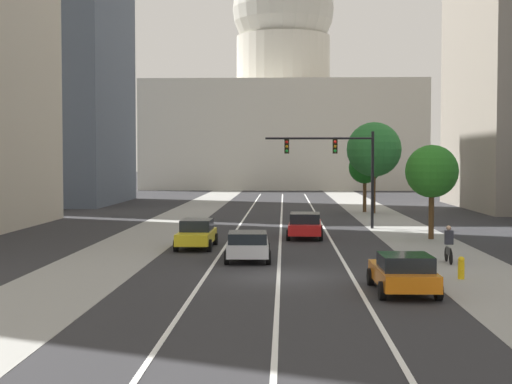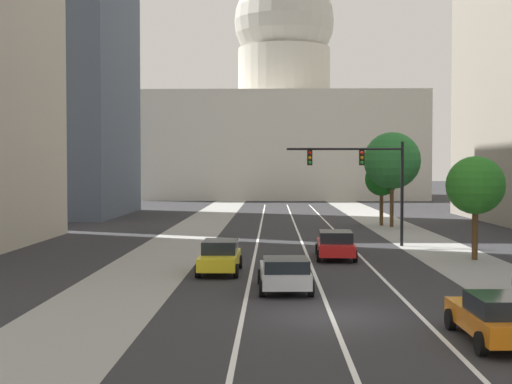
{
  "view_description": "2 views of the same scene",
  "coord_description": "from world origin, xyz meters",
  "px_view_note": "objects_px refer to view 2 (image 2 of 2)",
  "views": [
    {
      "loc": [
        0.22,
        -29.67,
        4.74
      ],
      "look_at": [
        -1.81,
        23.77,
        2.35
      ],
      "focal_mm": 52.29,
      "sensor_mm": 36.0,
      "label": 1
    },
    {
      "loc": [
        -1.96,
        -22.98,
        4.93
      ],
      "look_at": [
        -2.88,
        15.8,
        3.59
      ],
      "focal_mm": 48.91,
      "sensor_mm": 36.0,
      "label": 2
    }
  ],
  "objects_px": {
    "car_yellow": "(220,256)",
    "capitol_building": "(284,121)",
    "car_silver": "(285,273)",
    "traffic_signal_mast": "(366,171)",
    "street_tree_mid_right": "(382,180)",
    "street_tree_near_right": "(475,186)",
    "car_orange": "(499,317)",
    "street_tree_far_right": "(392,161)",
    "car_red": "(335,244)"
  },
  "relations": [
    {
      "from": "car_yellow",
      "to": "capitol_building",
      "type": "bearing_deg",
      "value": -2.24
    },
    {
      "from": "car_silver",
      "to": "traffic_signal_mast",
      "type": "xyz_separation_m",
      "value": [
        5.38,
        16.28,
        4.0
      ]
    },
    {
      "from": "capitol_building",
      "to": "traffic_signal_mast",
      "type": "distance_m",
      "value": 74.95
    },
    {
      "from": "traffic_signal_mast",
      "to": "street_tree_mid_right",
      "type": "height_order",
      "value": "traffic_signal_mast"
    },
    {
      "from": "street_tree_mid_right",
      "to": "street_tree_near_right",
      "type": "height_order",
      "value": "street_tree_near_right"
    },
    {
      "from": "car_orange",
      "to": "street_tree_mid_right",
      "type": "xyz_separation_m",
      "value": [
        2.95,
        40.16,
        3.21
      ]
    },
    {
      "from": "traffic_signal_mast",
      "to": "street_tree_near_right",
      "type": "distance_m",
      "value": 8.24
    },
    {
      "from": "car_yellow",
      "to": "street_tree_far_right",
      "type": "height_order",
      "value": "street_tree_far_right"
    },
    {
      "from": "car_red",
      "to": "street_tree_near_right",
      "type": "distance_m",
      "value": 8.1
    },
    {
      "from": "car_yellow",
      "to": "street_tree_far_right",
      "type": "bearing_deg",
      "value": -25.13
    },
    {
      "from": "traffic_signal_mast",
      "to": "street_tree_mid_right",
      "type": "xyz_separation_m",
      "value": [
        3.47,
        15.76,
        -0.8
      ]
    },
    {
      "from": "car_yellow",
      "to": "car_orange",
      "type": "bearing_deg",
      "value": -144.99
    },
    {
      "from": "capitol_building",
      "to": "car_silver",
      "type": "distance_m",
      "value": 91.5
    },
    {
      "from": "street_tree_mid_right",
      "to": "car_red",
      "type": "bearing_deg",
      "value": -105.06
    },
    {
      "from": "car_red",
      "to": "car_yellow",
      "type": "bearing_deg",
      "value": 133.91
    },
    {
      "from": "car_red",
      "to": "capitol_building",
      "type": "bearing_deg",
      "value": 3.41
    },
    {
      "from": "car_red",
      "to": "car_yellow",
      "type": "height_order",
      "value": "car_yellow"
    },
    {
      "from": "capitol_building",
      "to": "car_red",
      "type": "distance_m",
      "value": 81.5
    },
    {
      "from": "street_tree_mid_right",
      "to": "street_tree_near_right",
      "type": "distance_m",
      "value": 22.32
    },
    {
      "from": "street_tree_far_right",
      "to": "car_orange",
      "type": "bearing_deg",
      "value": -95.28
    },
    {
      "from": "car_red",
      "to": "street_tree_mid_right",
      "type": "relative_size",
      "value": 0.89
    },
    {
      "from": "car_silver",
      "to": "street_tree_mid_right",
      "type": "height_order",
      "value": "street_tree_mid_right"
    },
    {
      "from": "capitol_building",
      "to": "car_silver",
      "type": "xyz_separation_m",
      "value": [
        -1.47,
        -90.68,
        -12.19
      ]
    },
    {
      "from": "traffic_signal_mast",
      "to": "car_orange",
      "type": "bearing_deg",
      "value": -88.77
    },
    {
      "from": "car_silver",
      "to": "traffic_signal_mast",
      "type": "height_order",
      "value": "traffic_signal_mast"
    },
    {
      "from": "car_silver",
      "to": "street_tree_far_right",
      "type": "distance_m",
      "value": 32.32
    },
    {
      "from": "car_orange",
      "to": "car_silver",
      "type": "distance_m",
      "value": 10.04
    },
    {
      "from": "traffic_signal_mast",
      "to": "street_tree_mid_right",
      "type": "distance_m",
      "value": 16.16
    },
    {
      "from": "street_tree_mid_right",
      "to": "street_tree_far_right",
      "type": "height_order",
      "value": "street_tree_far_right"
    },
    {
      "from": "capitol_building",
      "to": "car_silver",
      "type": "height_order",
      "value": "capitol_building"
    },
    {
      "from": "car_silver",
      "to": "street_tree_far_right",
      "type": "xyz_separation_m",
      "value": [
        9.47,
        30.53,
        4.79
      ]
    },
    {
      "from": "capitol_building",
      "to": "car_orange",
      "type": "bearing_deg",
      "value": -87.43
    },
    {
      "from": "traffic_signal_mast",
      "to": "car_red",
      "type": "bearing_deg",
      "value": -111.53
    },
    {
      "from": "car_red",
      "to": "street_tree_far_right",
      "type": "xyz_separation_m",
      "value": [
        6.53,
        20.43,
        4.75
      ]
    },
    {
      "from": "car_red",
      "to": "street_tree_far_right",
      "type": "height_order",
      "value": "street_tree_far_right"
    },
    {
      "from": "car_yellow",
      "to": "car_silver",
      "type": "relative_size",
      "value": 1.02
    },
    {
      "from": "traffic_signal_mast",
      "to": "car_yellow",
      "type": "bearing_deg",
      "value": -126.16
    },
    {
      "from": "car_orange",
      "to": "car_silver",
      "type": "height_order",
      "value": "car_orange"
    },
    {
      "from": "car_yellow",
      "to": "street_tree_near_right",
      "type": "relative_size",
      "value": 0.81
    },
    {
      "from": "car_orange",
      "to": "car_silver",
      "type": "xyz_separation_m",
      "value": [
        -5.9,
        8.12,
        0.01
      ]
    },
    {
      "from": "car_orange",
      "to": "car_red",
      "type": "xyz_separation_m",
      "value": [
        -2.96,
        18.22,
        0.05
      ]
    },
    {
      "from": "capitol_building",
      "to": "car_red",
      "type": "bearing_deg",
      "value": -88.95
    },
    {
      "from": "car_orange",
      "to": "street_tree_mid_right",
      "type": "relative_size",
      "value": 0.81
    },
    {
      "from": "car_red",
      "to": "car_silver",
      "type": "xyz_separation_m",
      "value": [
        -2.94,
        -10.1,
        -0.04
      ]
    },
    {
      "from": "car_yellow",
      "to": "car_silver",
      "type": "xyz_separation_m",
      "value": [
        2.96,
        -4.87,
        -0.04
      ]
    },
    {
      "from": "capitol_building",
      "to": "traffic_signal_mast",
      "type": "bearing_deg",
      "value": -86.99
    },
    {
      "from": "street_tree_mid_right",
      "to": "street_tree_near_right",
      "type": "relative_size",
      "value": 0.97
    },
    {
      "from": "car_silver",
      "to": "car_red",
      "type": "bearing_deg",
      "value": -18.52
    },
    {
      "from": "street_tree_near_right",
      "to": "traffic_signal_mast",
      "type": "bearing_deg",
      "value": 127.48
    },
    {
      "from": "street_tree_near_right",
      "to": "capitol_building",
      "type": "bearing_deg",
      "value": 96.28
    }
  ]
}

